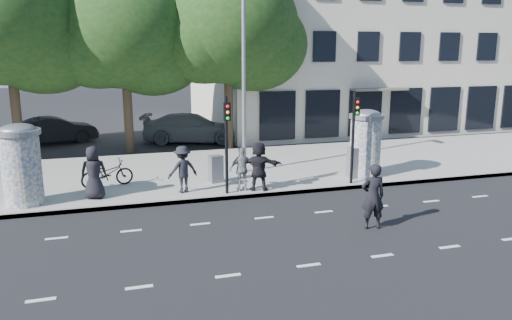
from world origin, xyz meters
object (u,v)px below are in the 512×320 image
object	(u,v)px
man_road	(373,196)
cabinet_right	(356,162)
ped_e	(242,169)
traffic_pole_near	(227,135)
ped_f	(259,166)
car_right	(192,128)
ped_d	(183,169)
ad_column_left	(21,163)
traffic_pole_far	(354,129)
ped_a	(94,172)
bicycle	(107,173)
street_lamp	(244,57)
car_mid	(55,130)
ad_column_right	(365,141)
cabinet_left	(216,169)

from	to	relation	value
man_road	cabinet_right	size ratio (longest dim) A/B	1.57
ped_e	man_road	xyz separation A→B (m)	(2.72, -4.37, 0.02)
traffic_pole_near	ped_e	world-z (taller)	traffic_pole_near
ped_f	car_right	xyz separation A→B (m)	(-0.60, 10.79, -0.24)
ped_d	ad_column_left	bearing A→B (deg)	-14.33
traffic_pole_near	traffic_pole_far	distance (m)	4.80
ped_a	bicycle	world-z (taller)	ped_a
ped_d	man_road	size ratio (longest dim) A/B	0.86
ped_e	ped_a	bearing A→B (deg)	-10.00
street_lamp	man_road	bearing A→B (deg)	-74.57
ped_f	car_mid	distance (m)	14.91
ad_column_right	ped_a	bearing A→B (deg)	-179.00
ped_e	street_lamp	bearing A→B (deg)	-111.37
ped_e	car_right	xyz separation A→B (m)	(-0.02, 10.67, -0.15)
traffic_pole_far	car_mid	world-z (taller)	traffic_pole_far
ped_a	cabinet_left	distance (m)	4.46
bicycle	ped_d	bearing A→B (deg)	-133.90
traffic_pole_far	ped_a	world-z (taller)	traffic_pole_far
traffic_pole_far	car_right	world-z (taller)	traffic_pole_far
ped_a	ped_d	size ratio (longest dim) A/B	1.09
ped_d	car_mid	size ratio (longest dim) A/B	0.38
ad_column_left	traffic_pole_near	xyz separation A→B (m)	(6.60, -0.71, 0.69)
ped_e	ped_f	size ratio (longest dim) A/B	0.89
man_road	ped_e	bearing A→B (deg)	-50.13
man_road	cabinet_right	bearing A→B (deg)	-104.40
ad_column_left	ad_column_right	world-z (taller)	same
cabinet_left	car_right	world-z (taller)	car_right
traffic_pole_far	ped_d	size ratio (longest dim) A/B	2.05
ad_column_right	car_right	distance (m)	11.30
street_lamp	car_right	world-z (taller)	street_lamp
cabinet_left	traffic_pole_far	bearing A→B (deg)	-32.11
ped_f	ad_column_left	bearing A→B (deg)	14.18
ad_column_left	cabinet_left	distance (m)	6.66
traffic_pole_far	bicycle	xyz separation A→B (m)	(-8.80, 2.14, -1.58)
traffic_pole_near	street_lamp	world-z (taller)	street_lamp
man_road	traffic_pole_near	bearing A→B (deg)	-43.29
ad_column_left	bicycle	distance (m)	3.10
ad_column_left	car_mid	xyz separation A→B (m)	(-0.13, 12.03, -0.81)
traffic_pole_far	cabinet_left	bearing A→B (deg)	161.65
ped_f	man_road	size ratio (longest dim) A/B	0.92
traffic_pole_far	cabinet_left	distance (m)	5.36
bicycle	ped_e	bearing A→B (deg)	-125.77
cabinet_right	ped_e	bearing A→B (deg)	176.55
ped_d	bicycle	distance (m)	2.99
ped_a	bicycle	size ratio (longest dim) A/B	0.96
traffic_pole_far	ped_e	world-z (taller)	traffic_pole_far
car_right	ped_f	bearing A→B (deg)	-161.21
cabinet_left	car_mid	bearing A→B (deg)	107.19
street_lamp	ped_f	distance (m)	4.65
ad_column_right	street_lamp	distance (m)	5.81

